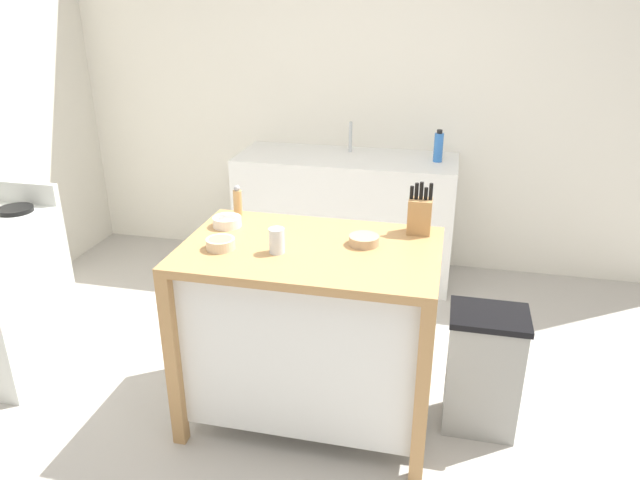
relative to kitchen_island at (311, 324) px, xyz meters
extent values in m
plane|color=#ADA8A0|center=(0.09, -0.16, -0.51)|extent=(5.87, 5.87, 0.00)
cube|color=silver|center=(0.09, 1.99, 0.79)|extent=(4.87, 0.10, 2.60)
cube|color=#AD7F4C|center=(0.00, 0.00, 0.39)|extent=(1.18, 0.75, 0.04)
cube|color=silver|center=(0.00, 0.00, -0.02)|extent=(1.08, 0.65, 0.78)
cube|color=#AD7F4C|center=(-0.56, -0.35, -0.07)|extent=(0.06, 0.06, 0.88)
cube|color=#AD7F4C|center=(0.56, -0.35, -0.07)|extent=(0.06, 0.06, 0.88)
cube|color=#AD7F4C|center=(-0.56, 0.35, -0.07)|extent=(0.06, 0.06, 0.88)
cube|color=#AD7F4C|center=(0.56, 0.35, -0.07)|extent=(0.06, 0.06, 0.88)
cube|color=#AD7F4C|center=(0.47, 0.28, 0.49)|extent=(0.11, 0.09, 0.17)
cylinder|color=black|center=(0.42, 0.28, 0.61)|extent=(0.02, 0.02, 0.06)
cylinder|color=black|center=(0.45, 0.28, 0.62)|extent=(0.02, 0.02, 0.08)
cylinder|color=black|center=(0.47, 0.28, 0.62)|extent=(0.02, 0.02, 0.08)
cylinder|color=black|center=(0.49, 0.28, 0.61)|extent=(0.02, 0.02, 0.06)
cylinder|color=black|center=(0.51, 0.28, 0.62)|extent=(0.02, 0.02, 0.08)
cylinder|color=beige|center=(-0.39, -0.11, 0.43)|extent=(0.13, 0.13, 0.05)
cylinder|color=gray|center=(-0.39, -0.11, 0.45)|extent=(0.11, 0.11, 0.01)
cylinder|color=tan|center=(0.23, 0.08, 0.43)|extent=(0.14, 0.14, 0.04)
cylinder|color=brown|center=(0.23, 0.08, 0.45)|extent=(0.11, 0.11, 0.01)
cylinder|color=silver|center=(-0.46, 0.15, 0.43)|extent=(0.14, 0.14, 0.05)
cylinder|color=gray|center=(-0.46, 0.15, 0.45)|extent=(0.11, 0.11, 0.01)
cylinder|color=silver|center=(-0.13, -0.10, 0.46)|extent=(0.07, 0.07, 0.11)
cylinder|color=tan|center=(-0.46, 0.31, 0.48)|extent=(0.04, 0.04, 0.14)
sphere|color=#99999E|center=(-0.46, 0.31, 0.56)|extent=(0.03, 0.03, 0.03)
cube|color=gray|center=(0.83, 0.09, -0.21)|extent=(0.34, 0.26, 0.60)
cube|color=black|center=(0.83, 0.09, 0.10)|extent=(0.36, 0.28, 0.03)
cube|color=silver|center=(-0.13, 1.64, -0.06)|extent=(1.56, 0.60, 0.91)
cube|color=silver|center=(-0.13, 1.62, 0.38)|extent=(0.44, 0.36, 0.03)
cylinder|color=#B7BCC1|center=(-0.13, 1.78, 0.50)|extent=(0.02, 0.02, 0.22)
cylinder|color=blue|center=(0.50, 1.66, 0.49)|extent=(0.06, 0.06, 0.20)
cylinder|color=black|center=(0.50, 1.66, 0.60)|extent=(0.04, 0.04, 0.02)
cube|color=silver|center=(-1.79, 0.28, 0.45)|extent=(0.60, 0.04, 0.12)
cylinder|color=black|center=(-1.65, 0.14, 0.40)|extent=(0.18, 0.18, 0.02)
camera|label=1|loc=(0.59, -2.39, 1.48)|focal=33.23mm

